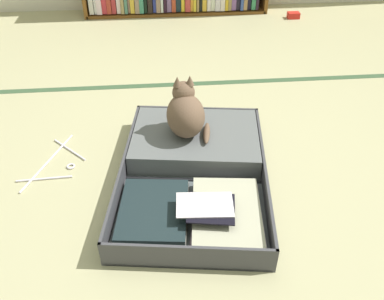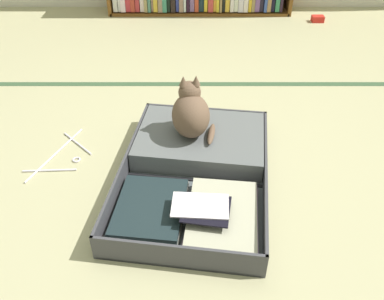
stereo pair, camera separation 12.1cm
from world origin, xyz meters
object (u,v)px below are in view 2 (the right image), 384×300
clothes_hanger (62,156)px  open_suitcase (197,164)px  small_red_pouch (317,19)px  black_cat (191,113)px

clothes_hanger → open_suitcase: bearing=-10.1°
open_suitcase → small_red_pouch: open_suitcase is taller
open_suitcase → clothes_hanger: 0.68m
small_red_pouch → clothes_hanger: bearing=-132.7°
open_suitcase → small_red_pouch: (1.05, 1.98, -0.02)m
open_suitcase → black_cat: bearing=100.2°
black_cat → small_red_pouch: size_ratio=2.85×
open_suitcase → clothes_hanger: bearing=169.9°
clothes_hanger → small_red_pouch: (1.71, 1.86, 0.02)m
open_suitcase → clothes_hanger: open_suitcase is taller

